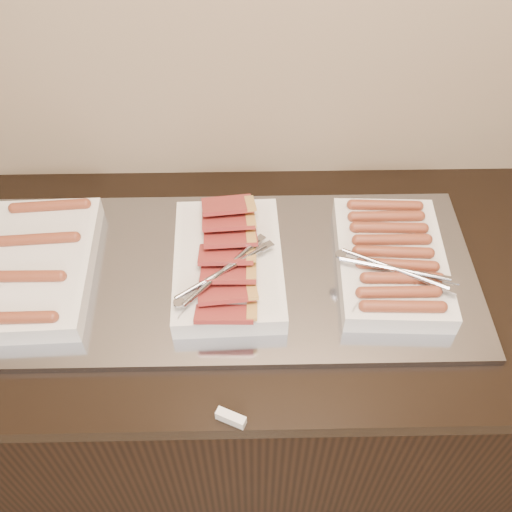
{
  "coord_description": "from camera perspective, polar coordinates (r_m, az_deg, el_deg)",
  "views": [
    {
      "loc": [
        0.07,
        1.29,
        1.94
      ],
      "look_at": [
        0.09,
        2.13,
        0.97
      ],
      "focal_mm": 40.0,
      "sensor_mm": 36.0,
      "label": 1
    }
  ],
  "objects": [
    {
      "name": "counter",
      "position": [
        1.71,
        -2.96,
        -11.43
      ],
      "size": [
        2.06,
        0.76,
        0.9
      ],
      "color": "black",
      "rests_on": "ground"
    },
    {
      "name": "warming_tray",
      "position": [
        1.33,
        -3.91,
        -1.74
      ],
      "size": [
        1.2,
        0.5,
        0.02
      ],
      "primitive_type": "cube",
      "color": "#9699A3",
      "rests_on": "counter"
    },
    {
      "name": "dish_left",
      "position": [
        1.39,
        -21.29,
        -0.89
      ],
      "size": [
        0.27,
        0.4,
        0.07
      ],
      "rotation": [
        0.0,
        0.0,
        0.03
      ],
      "color": "white",
      "rests_on": "warming_tray"
    },
    {
      "name": "dish_center",
      "position": [
        1.3,
        -2.84,
        -0.67
      ],
      "size": [
        0.26,
        0.39,
        0.09
      ],
      "rotation": [
        0.0,
        0.0,
        0.03
      ],
      "color": "white",
      "rests_on": "warming_tray"
    },
    {
      "name": "dish_right",
      "position": [
        1.34,
        13.38,
        -0.4
      ],
      "size": [
        0.27,
        0.37,
        0.08
      ],
      "rotation": [
        0.0,
        0.0,
        -0.04
      ],
      "color": "white",
      "rests_on": "warming_tray"
    },
    {
      "name": "label_holder",
      "position": [
        1.14,
        -2.52,
        -15.88
      ],
      "size": [
        0.06,
        0.04,
        0.02
      ],
      "primitive_type": "cube",
      "rotation": [
        0.0,
        0.0,
        -0.43
      ],
      "color": "white",
      "rests_on": "counter"
    }
  ]
}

